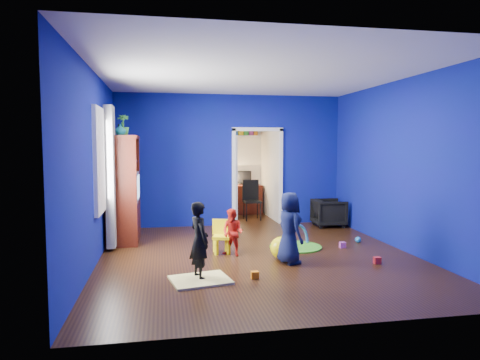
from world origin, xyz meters
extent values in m
cube|color=black|center=(0.00, 0.00, 0.00)|extent=(5.00, 5.50, 0.01)
cube|color=white|center=(0.00, 0.00, 2.90)|extent=(5.00, 5.50, 0.01)
cube|color=navy|center=(0.00, 2.75, 1.45)|extent=(5.00, 0.02, 2.90)
cube|color=navy|center=(0.00, -2.75, 1.45)|extent=(5.00, 0.02, 2.90)
cube|color=navy|center=(-2.50, 0.00, 1.45)|extent=(0.02, 5.50, 2.90)
cube|color=navy|center=(2.50, 0.00, 1.45)|extent=(0.02, 5.50, 2.90)
imported|color=black|center=(2.10, 2.20, 0.30)|extent=(0.69, 0.67, 0.61)
imported|color=black|center=(-1.03, -1.01, 0.52)|extent=(0.36, 0.44, 1.04)
imported|color=#0F0F37|center=(0.37, -0.49, 0.54)|extent=(0.46, 0.60, 1.08)
imported|color=red|center=(-0.40, 0.09, 0.38)|extent=(0.47, 0.46, 0.76)
imported|color=#0D6568|center=(-2.22, 1.19, 2.06)|extent=(0.21, 0.21, 0.20)
imported|color=#358931|center=(-2.22, 1.71, 2.16)|extent=(0.24, 0.24, 0.41)
cube|color=#3E110A|center=(-2.22, 1.49, 0.98)|extent=(0.58, 1.14, 1.96)
cube|color=silver|center=(-2.18, 1.49, 1.02)|extent=(0.46, 0.70, 0.54)
cube|color=#F2E07A|center=(-1.03, -1.11, 0.01)|extent=(0.85, 0.73, 0.03)
sphere|color=yellow|center=(0.32, -0.24, 0.18)|extent=(0.35, 0.35, 0.35)
cube|color=yellow|center=(-0.55, 0.29, 0.25)|extent=(0.35, 0.35, 0.50)
cylinder|color=#3E9822|center=(0.77, 0.45, 0.01)|extent=(0.91, 0.91, 0.02)
torus|color=#3F8CD8|center=(0.77, 0.45, 0.02)|extent=(0.67, 0.54, 0.81)
cube|color=white|center=(-2.48, 0.35, 1.55)|extent=(0.03, 0.95, 1.55)
cube|color=slate|center=(-2.37, 0.90, 1.25)|extent=(0.14, 0.42, 2.40)
cube|color=white|center=(0.60, 2.75, 1.05)|extent=(1.16, 0.10, 2.10)
cube|color=#3D140A|center=(0.60, 4.26, 0.38)|extent=(0.88, 0.44, 0.75)
cube|color=black|center=(0.60, 4.38, 0.95)|extent=(0.40, 0.05, 0.32)
sphere|color=#FFD88C|center=(0.32, 4.32, 0.93)|extent=(0.14, 0.14, 0.14)
cube|color=black|center=(0.60, 3.30, 0.46)|extent=(0.40, 0.40, 0.92)
cube|color=white|center=(0.60, 4.37, 2.02)|extent=(0.88, 0.24, 0.04)
cube|color=red|center=(1.68, -0.76, 0.05)|extent=(0.10, 0.08, 0.10)
sphere|color=#2482CE|center=(2.03, 0.61, 0.06)|extent=(0.11, 0.11, 0.11)
cube|color=orange|center=(-0.30, -1.14, 0.05)|extent=(0.10, 0.08, 0.10)
sphere|color=green|center=(0.62, 0.62, 0.06)|extent=(0.11, 0.11, 0.11)
cube|color=#B845AF|center=(1.58, 0.28, 0.05)|extent=(0.10, 0.08, 0.10)
camera|label=1|loc=(-1.50, -6.62, 1.79)|focal=32.00mm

